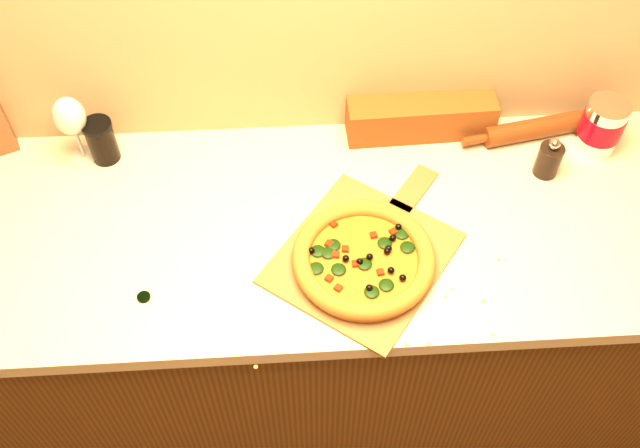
{
  "coord_description": "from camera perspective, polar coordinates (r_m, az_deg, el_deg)",
  "views": [
    {
      "loc": [
        -0.06,
        0.4,
        2.25
      ],
      "look_at": [
        -0.0,
        1.38,
        0.96
      ],
      "focal_mm": 40.0,
      "sensor_mm": 36.0,
      "label": 1
    }
  ],
  "objects": [
    {
      "name": "pepper_grinder",
      "position": [
        1.85,
        17.84,
        4.96
      ],
      "size": [
        0.06,
        0.06,
        0.12
      ],
      "color": "black",
      "rests_on": "countertop"
    },
    {
      "name": "wine_glass",
      "position": [
        1.83,
        -19.39,
        8.02
      ],
      "size": [
        0.08,
        0.08,
        0.2
      ],
      "color": "silver",
      "rests_on": "countertop"
    },
    {
      "name": "bread_bag",
      "position": [
        1.88,
        7.98,
        8.76
      ],
      "size": [
        0.38,
        0.14,
        0.1
      ],
      "primitive_type": "cube",
      "rotation": [
        0.0,
        0.0,
        0.03
      ],
      "color": "brown",
      "rests_on": "countertop"
    },
    {
      "name": "countertop",
      "position": [
        1.71,
        -0.02,
        -0.29
      ],
      "size": [
        2.84,
        0.68,
        0.04
      ],
      "primitive_type": "cube",
      "color": "beige",
      "rests_on": "cabinet"
    },
    {
      "name": "pizza_peel",
      "position": [
        1.64,
        3.68,
        -2.35
      ],
      "size": [
        0.5,
        0.53,
        0.01
      ],
      "rotation": [
        0.0,
        0.0,
        -0.64
      ],
      "color": "brown",
      "rests_on": "countertop"
    },
    {
      "name": "bottle_cap",
      "position": [
        1.62,
        -13.92,
        -5.69
      ],
      "size": [
        0.03,
        0.03,
        0.01
      ],
      "primitive_type": "cylinder",
      "rotation": [
        0.0,
        0.0,
        0.08
      ],
      "color": "black",
      "rests_on": "countertop"
    },
    {
      "name": "rolling_pin",
      "position": [
        1.94,
        16.8,
        7.31
      ],
      "size": [
        0.4,
        0.1,
        0.05
      ],
      "rotation": [
        0.0,
        0.0,
        0.18
      ],
      "color": "#582B0F",
      "rests_on": "countertop"
    },
    {
      "name": "cabinet",
      "position": [
        2.09,
        -0.02,
        -7.72
      ],
      "size": [
        2.8,
        0.65,
        0.86
      ],
      "primitive_type": "cube",
      "color": "#42270E",
      "rests_on": "ground"
    },
    {
      "name": "dark_jar",
      "position": [
        1.87,
        -17.07,
        6.39
      ],
      "size": [
        0.07,
        0.07,
        0.12
      ],
      "color": "black",
      "rests_on": "countertop"
    },
    {
      "name": "coffee_canister",
      "position": [
        1.93,
        21.6,
        7.32
      ],
      "size": [
        0.11,
        0.11,
        0.15
      ],
      "color": "silver",
      "rests_on": "countertop"
    },
    {
      "name": "pizza",
      "position": [
        1.6,
        3.51,
        -2.81
      ],
      "size": [
        0.32,
        0.32,
        0.05
      ],
      "color": "#AA6D2A",
      "rests_on": "pizza_peel"
    }
  ]
}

